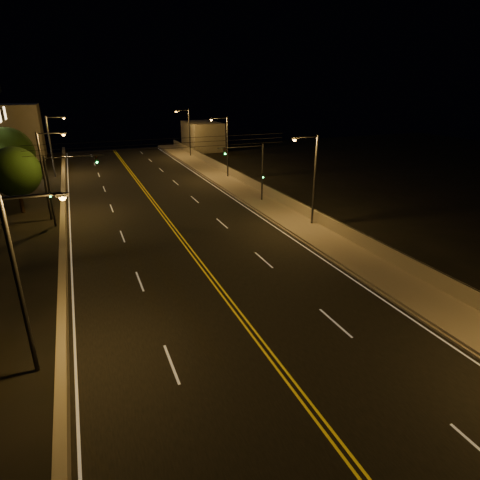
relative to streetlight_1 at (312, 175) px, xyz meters
name	(u,v)px	position (x,y,z in m)	size (l,w,h in m)	color
road	(203,267)	(-11.49, -4.72, -4.75)	(18.00, 120.00, 0.02)	black
sidewalk	(332,244)	(-0.69, -4.72, -4.61)	(3.60, 120.00, 0.30)	gray
curb	(312,248)	(-2.56, -4.72, -4.69)	(0.14, 120.00, 0.15)	gray
parapet_wall	(350,234)	(0.96, -4.72, -3.96)	(0.30, 120.00, 1.00)	gray
jersey_barrier	(63,284)	(-20.58, -4.72, -4.30)	(0.45, 120.00, 0.92)	gray
distant_building_right	(202,136)	(5.01, 48.22, -2.12)	(6.00, 10.00, 5.29)	gray
distant_building_left	(16,132)	(-27.49, 50.44, -0.25)	(8.00, 8.00, 9.02)	gray
parapet_rail	(351,227)	(0.96, -4.72, -3.43)	(0.06, 0.06, 120.00)	black
lane_markings	(203,268)	(-11.49, -4.79, -4.74)	(17.32, 116.00, 0.00)	silver
streetlight_1	(312,175)	(0.00, 0.00, 0.00)	(2.55, 0.28, 8.14)	#2D2D33
streetlight_2	(225,143)	(0.00, 21.62, 0.00)	(2.55, 0.28, 8.14)	#2D2D33
streetlight_3	(188,130)	(0.00, 40.47, 0.00)	(2.55, 0.28, 8.14)	#2D2D33
streetlight_4	(25,274)	(-21.39, -12.32, 0.00)	(2.55, 0.28, 8.14)	#2D2D33
streetlight_5	(46,170)	(-21.39, 11.19, 0.00)	(2.55, 0.28, 8.14)	#2D2D33
streetlight_6	(52,142)	(-21.39, 31.70, 0.00)	(2.55, 0.28, 8.14)	#2D2D33
traffic_signal_right	(254,167)	(-1.47, 8.95, -0.79)	(5.11, 0.31, 6.32)	#2D2D33
traffic_signal_left	(60,182)	(-20.31, 8.95, -0.79)	(5.11, 0.31, 6.32)	#2D2D33
overhead_wires	(167,144)	(-11.49, 4.78, 2.64)	(22.00, 0.03, 0.83)	black
tree_0	(15,172)	(-24.40, 14.71, -0.64)	(4.83, 4.83, 6.54)	black
tree_1	(8,153)	(-25.74, 22.65, 0.10)	(5.69, 5.69, 7.71)	black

